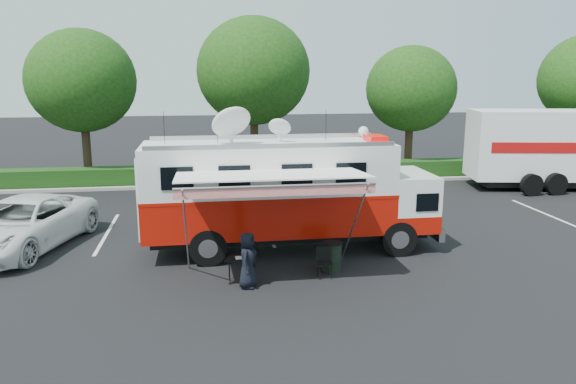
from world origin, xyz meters
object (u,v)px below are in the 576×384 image
command_truck (288,192)px  white_suv (24,249)px  folding_table (241,260)px  trash_bin (332,257)px

command_truck → white_suv: bearing=170.7°
command_truck → folding_table: (-1.77, -2.72, -1.35)m
white_suv → trash_bin: size_ratio=6.88×
folding_table → trash_bin: trash_bin is taller
command_truck → white_suv: command_truck is taller
folding_table → trash_bin: size_ratio=1.10×
command_truck → white_suv: 9.26m
command_truck → trash_bin: size_ratio=10.80×
command_truck → folding_table: bearing=-123.1°
folding_table → trash_bin: bearing=9.4°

